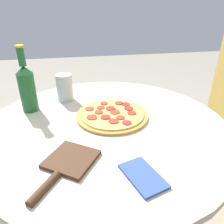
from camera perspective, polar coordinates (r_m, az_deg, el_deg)
name	(u,v)px	position (r m, az deg, el deg)	size (l,w,h in m)	color
table	(107,156)	(0.92, -1.43, -11.41)	(0.93, 0.93, 0.69)	#B2A893
pizza	(112,115)	(0.88, 0.00, -0.68)	(0.29, 0.29, 0.02)	#B77F3D
beer_bottle	(27,87)	(0.95, -21.34, 6.17)	(0.07, 0.07, 0.27)	#195628
pizza_paddle	(67,164)	(0.65, -11.80, -13.22)	(0.24, 0.20, 0.02)	#422819
drinking_glass	(65,87)	(1.03, -12.26, 6.28)	(0.07, 0.07, 0.12)	#ADBCC6
napkin	(143,176)	(0.61, 8.06, -16.22)	(0.15, 0.12, 0.01)	#334C99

